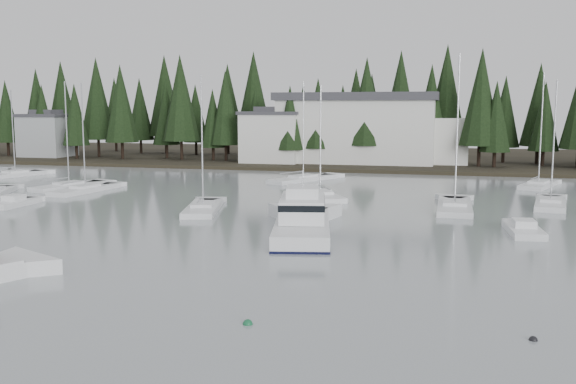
{
  "coord_description": "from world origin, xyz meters",
  "views": [
    {
      "loc": [
        9.61,
        -18.77,
        9.07
      ],
      "look_at": [
        -2.76,
        29.59,
        2.5
      ],
      "focal_mm": 40.0,
      "sensor_mm": 36.0,
      "label": 1
    }
  ],
  "objects_px": {
    "house_far_west": "(47,134)",
    "sailboat_2": "(86,191)",
    "sailboat_4": "(550,205)",
    "sailboat_10": "(320,197)",
    "sailboat_9": "(455,208)",
    "sailboat_11": "(303,180)",
    "sailboat_13": "(69,188)",
    "sailboat_7": "(538,186)",
    "runabout_1": "(524,232)",
    "house_west": "(272,136)",
    "harbor_inn": "(370,129)",
    "sailboat_1": "(15,176)",
    "runabout_0": "(14,204)",
    "sailboat_5": "(203,210)",
    "cabin_cruiser_center": "(302,223)"
  },
  "relations": [
    {
      "from": "sailboat_1",
      "to": "runabout_0",
      "type": "xyz_separation_m",
      "value": [
        17.07,
        -22.65,
        0.07
      ]
    },
    {
      "from": "house_far_west",
      "to": "sailboat_11",
      "type": "height_order",
      "value": "sailboat_11"
    },
    {
      "from": "sailboat_2",
      "to": "sailboat_11",
      "type": "relative_size",
      "value": 0.96
    },
    {
      "from": "house_west",
      "to": "sailboat_10",
      "type": "bearing_deg",
      "value": -66.86
    },
    {
      "from": "sailboat_4",
      "to": "sailboat_11",
      "type": "bearing_deg",
      "value": 70.31
    },
    {
      "from": "house_far_west",
      "to": "sailboat_2",
      "type": "bearing_deg",
      "value": -50.88
    },
    {
      "from": "house_far_west",
      "to": "sailboat_11",
      "type": "relative_size",
      "value": 0.67
    },
    {
      "from": "sailboat_4",
      "to": "sailboat_9",
      "type": "distance_m",
      "value": 9.55
    },
    {
      "from": "sailboat_7",
      "to": "cabin_cruiser_center",
      "type": "bearing_deg",
      "value": 170.02
    },
    {
      "from": "harbor_inn",
      "to": "sailboat_2",
      "type": "distance_m",
      "value": 47.66
    },
    {
      "from": "sailboat_4",
      "to": "sailboat_13",
      "type": "distance_m",
      "value": 50.96
    },
    {
      "from": "sailboat_11",
      "to": "sailboat_13",
      "type": "relative_size",
      "value": 1.02
    },
    {
      "from": "sailboat_5",
      "to": "runabout_1",
      "type": "height_order",
      "value": "sailboat_5"
    },
    {
      "from": "house_far_west",
      "to": "runabout_1",
      "type": "xyz_separation_m",
      "value": [
        74.87,
        -51.15,
        -4.27
      ]
    },
    {
      "from": "sailboat_4",
      "to": "sailboat_7",
      "type": "distance_m",
      "value": 15.0
    },
    {
      "from": "sailboat_10",
      "to": "sailboat_4",
      "type": "bearing_deg",
      "value": -119.12
    },
    {
      "from": "sailboat_7",
      "to": "runabout_1",
      "type": "distance_m",
      "value": 29.79
    },
    {
      "from": "house_west",
      "to": "sailboat_13",
      "type": "distance_m",
      "value": 37.28
    },
    {
      "from": "sailboat_4",
      "to": "sailboat_2",
      "type": "bearing_deg",
      "value": 100.35
    },
    {
      "from": "sailboat_10",
      "to": "sailboat_13",
      "type": "relative_size",
      "value": 0.94
    },
    {
      "from": "sailboat_7",
      "to": "runabout_1",
      "type": "height_order",
      "value": "sailboat_7"
    },
    {
      "from": "harbor_inn",
      "to": "sailboat_9",
      "type": "bearing_deg",
      "value": -72.85
    },
    {
      "from": "sailboat_9",
      "to": "runabout_1",
      "type": "distance_m",
      "value": 11.48
    },
    {
      "from": "sailboat_2",
      "to": "sailboat_13",
      "type": "height_order",
      "value": "sailboat_13"
    },
    {
      "from": "sailboat_9",
      "to": "runabout_1",
      "type": "bearing_deg",
      "value": -155.17
    },
    {
      "from": "sailboat_2",
      "to": "sailboat_7",
      "type": "distance_m",
      "value": 51.06
    },
    {
      "from": "sailboat_1",
      "to": "sailboat_9",
      "type": "bearing_deg",
      "value": -88.16
    },
    {
      "from": "sailboat_4",
      "to": "sailboat_13",
      "type": "bearing_deg",
      "value": 97.86
    },
    {
      "from": "sailboat_9",
      "to": "house_west",
      "type": "bearing_deg",
      "value": 35.74
    },
    {
      "from": "sailboat_2",
      "to": "sailboat_11",
      "type": "xyz_separation_m",
      "value": [
        20.67,
        15.96,
        -0.01
      ]
    },
    {
      "from": "house_west",
      "to": "runabout_0",
      "type": "distance_m",
      "value": 48.56
    },
    {
      "from": "house_west",
      "to": "house_far_west",
      "type": "bearing_deg",
      "value": 177.27
    },
    {
      "from": "house_far_west",
      "to": "sailboat_10",
      "type": "xyz_separation_m",
      "value": [
        56.84,
        -36.72,
        -4.34
      ]
    },
    {
      "from": "sailboat_4",
      "to": "sailboat_5",
      "type": "distance_m",
      "value": 32.05
    },
    {
      "from": "sailboat_4",
      "to": "sailboat_13",
      "type": "height_order",
      "value": "sailboat_13"
    },
    {
      "from": "sailboat_5",
      "to": "sailboat_9",
      "type": "bearing_deg",
      "value": -87.16
    },
    {
      "from": "house_west",
      "to": "runabout_0",
      "type": "bearing_deg",
      "value": -104.12
    },
    {
      "from": "cabin_cruiser_center",
      "to": "sailboat_7",
      "type": "xyz_separation_m",
      "value": [
        20.06,
        33.75,
        -0.71
      ]
    },
    {
      "from": "sailboat_10",
      "to": "runabout_0",
      "type": "relative_size",
      "value": 2.16
    },
    {
      "from": "sailboat_4",
      "to": "sailboat_10",
      "type": "bearing_deg",
      "value": 98.58
    },
    {
      "from": "harbor_inn",
      "to": "sailboat_7",
      "type": "distance_m",
      "value": 32.62
    },
    {
      "from": "sailboat_9",
      "to": "sailboat_11",
      "type": "relative_size",
      "value": 1.13
    },
    {
      "from": "sailboat_2",
      "to": "sailboat_7",
      "type": "xyz_separation_m",
      "value": [
        48.31,
        16.52,
        0.02
      ]
    },
    {
      "from": "house_west",
      "to": "cabin_cruiser_center",
      "type": "height_order",
      "value": "house_west"
    },
    {
      "from": "runabout_1",
      "to": "sailboat_10",
      "type": "bearing_deg",
      "value": 46.87
    },
    {
      "from": "harbor_inn",
      "to": "sailboat_11",
      "type": "xyz_separation_m",
      "value": [
        -5.28,
        -23.61,
        -5.71
      ]
    },
    {
      "from": "harbor_inn",
      "to": "runabout_0",
      "type": "distance_m",
      "value": 57.22
    },
    {
      "from": "runabout_0",
      "to": "runabout_1",
      "type": "height_order",
      "value": "same"
    },
    {
      "from": "house_west",
      "to": "house_far_west",
      "type": "distance_m",
      "value": 42.05
    },
    {
      "from": "sailboat_11",
      "to": "runabout_0",
      "type": "bearing_deg",
      "value": 168.63
    }
  ]
}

